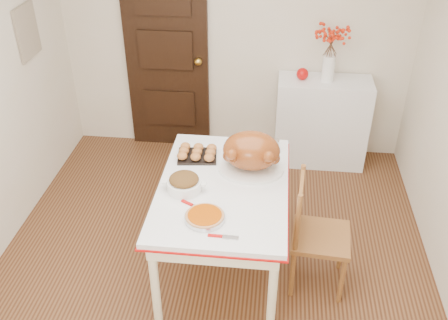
# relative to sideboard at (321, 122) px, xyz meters

# --- Properties ---
(floor) EXTENTS (3.50, 4.00, 0.00)m
(floor) POSITION_rel_sideboard_xyz_m (-0.90, -1.78, -0.46)
(floor) COLOR #432211
(floor) RESTS_ON ground
(wall_back) EXTENTS (3.50, 0.00, 2.50)m
(wall_back) POSITION_rel_sideboard_xyz_m (-0.90, 0.22, 0.79)
(wall_back) COLOR beige
(wall_back) RESTS_ON ground
(door_back) EXTENTS (0.85, 0.06, 2.06)m
(door_back) POSITION_rel_sideboard_xyz_m (-1.60, 0.19, 0.57)
(door_back) COLOR black
(door_back) RESTS_ON ground
(photo_board) EXTENTS (0.03, 0.35, 0.45)m
(photo_board) POSITION_rel_sideboard_xyz_m (-2.63, -0.58, 1.04)
(photo_board) COLOR tan
(photo_board) RESTS_ON ground
(sideboard) EXTENTS (0.91, 0.41, 0.91)m
(sideboard) POSITION_rel_sideboard_xyz_m (0.00, 0.00, 0.00)
(sideboard) COLOR white
(sideboard) RESTS_ON floor
(kitchen_table) EXTENTS (0.94, 1.37, 0.82)m
(kitchen_table) POSITION_rel_sideboard_xyz_m (-0.81, -1.69, -0.05)
(kitchen_table) COLOR white
(kitchen_table) RESTS_ON floor
(chair_oak) EXTENTS (0.45, 0.45, 0.94)m
(chair_oak) POSITION_rel_sideboard_xyz_m (-0.09, -1.75, 0.01)
(chair_oak) COLOR brown
(chair_oak) RESTS_ON floor
(berry_vase) EXTENTS (0.27, 0.27, 0.53)m
(berry_vase) POSITION_rel_sideboard_xyz_m (0.01, 0.00, 0.72)
(berry_vase) COLOR white
(berry_vase) RESTS_ON sideboard
(apple) EXTENTS (0.12, 0.12, 0.12)m
(apple) POSITION_rel_sideboard_xyz_m (-0.23, 0.00, 0.52)
(apple) COLOR #BA0B09
(apple) RESTS_ON sideboard
(turkey_platter) EXTENTS (0.57, 0.50, 0.31)m
(turkey_platter) POSITION_rel_sideboard_xyz_m (-0.63, -1.48, 0.52)
(turkey_platter) COLOR #A1471C
(turkey_platter) RESTS_ON kitchen_table
(pumpkin_pie) EXTENTS (0.33, 0.33, 0.05)m
(pumpkin_pie) POSITION_rel_sideboard_xyz_m (-0.89, -2.09, 0.39)
(pumpkin_pie) COLOR #A94000
(pumpkin_pie) RESTS_ON kitchen_table
(stuffing_dish) EXTENTS (0.34, 0.28, 0.12)m
(stuffing_dish) POSITION_rel_sideboard_xyz_m (-1.08, -1.78, 0.42)
(stuffing_dish) COLOR brown
(stuffing_dish) RESTS_ON kitchen_table
(rolls_tray) EXTENTS (0.32, 0.27, 0.08)m
(rolls_tray) POSITION_rel_sideboard_xyz_m (-1.05, -1.35, 0.40)
(rolls_tray) COLOR #AA612D
(rolls_tray) RESTS_ON kitchen_table
(pie_server) EXTENTS (0.19, 0.06, 0.01)m
(pie_server) POSITION_rel_sideboard_xyz_m (-0.75, -2.25, 0.37)
(pie_server) COLOR silver
(pie_server) RESTS_ON kitchen_table
(carving_knife) EXTENTS (0.25, 0.17, 0.01)m
(carving_knife) POSITION_rel_sideboard_xyz_m (-0.96, -1.97, 0.37)
(carving_knife) COLOR silver
(carving_knife) RESTS_ON kitchen_table
(drinking_glass) EXTENTS (0.08, 0.08, 0.12)m
(drinking_glass) POSITION_rel_sideboard_xyz_m (-0.71, -1.19, 0.43)
(drinking_glass) COLOR white
(drinking_glass) RESTS_ON kitchen_table
(shaker_pair) EXTENTS (0.10, 0.06, 0.09)m
(shaker_pair) POSITION_rel_sideboard_xyz_m (-0.47, -1.17, 0.41)
(shaker_pair) COLOR white
(shaker_pair) RESTS_ON kitchen_table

